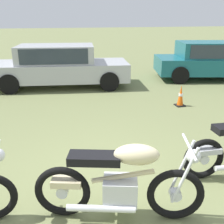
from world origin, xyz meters
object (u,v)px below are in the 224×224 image
motorcycle_cream (121,183)px  traffic_cone (181,97)px  car_teal (212,58)px  car_silver (59,64)px

motorcycle_cream → traffic_cone: bearing=70.1°
traffic_cone → car_teal: bearing=44.6°
car_teal → traffic_cone: 4.03m
motorcycle_cream → car_teal: (5.70, 6.52, 0.31)m
motorcycle_cream → traffic_cone: motorcycle_cream is taller
car_silver → traffic_cone: size_ratio=8.28×
traffic_cone → motorcycle_cream: bearing=-127.6°
car_teal → traffic_cone: bearing=-120.6°
motorcycle_cream → car_teal: 8.67m
motorcycle_cream → traffic_cone: (2.86, 3.72, -0.23)m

